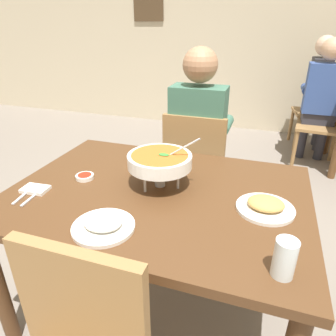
# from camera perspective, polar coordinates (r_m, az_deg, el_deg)

# --- Properties ---
(ground_plane) EXTENTS (16.00, 16.00, 0.00)m
(ground_plane) POSITION_cam_1_polar(r_m,az_deg,el_deg) (1.90, -1.57, -23.68)
(ground_plane) COLOR gray
(cafe_rear_partition) EXTENTS (10.00, 0.10, 3.00)m
(cafe_rear_partition) POSITION_cam_1_polar(r_m,az_deg,el_deg) (4.58, 14.51, 25.63)
(cafe_rear_partition) COLOR beige
(cafe_rear_partition) RESTS_ON ground_plane
(dining_table_main) EXTENTS (1.36, 0.99, 0.73)m
(dining_table_main) POSITION_cam_1_polar(r_m,az_deg,el_deg) (1.48, -1.87, -7.39)
(dining_table_main) COLOR #51331C
(dining_table_main) RESTS_ON ground_plane
(chair_diner_main) EXTENTS (0.44, 0.44, 0.90)m
(chair_diner_main) POSITION_cam_1_polar(r_m,az_deg,el_deg) (2.20, 5.25, 0.45)
(chair_diner_main) COLOR olive
(chair_diner_main) RESTS_ON ground_plane
(diner_main) EXTENTS (0.40, 0.45, 1.31)m
(diner_main) POSITION_cam_1_polar(r_m,az_deg,el_deg) (2.14, 5.72, 6.54)
(diner_main) COLOR #2D2D38
(diner_main) RESTS_ON ground_plane
(curry_bowl) EXTENTS (0.33, 0.30, 0.26)m
(curry_bowl) POSITION_cam_1_polar(r_m,az_deg,el_deg) (1.42, -1.55, 1.32)
(curry_bowl) COLOR silver
(curry_bowl) RESTS_ON dining_table_main
(rice_plate) EXTENTS (0.24, 0.24, 0.06)m
(rice_plate) POSITION_cam_1_polar(r_m,az_deg,el_deg) (1.20, -11.98, -10.20)
(rice_plate) COLOR white
(rice_plate) RESTS_ON dining_table_main
(appetizer_plate) EXTENTS (0.24, 0.24, 0.06)m
(appetizer_plate) POSITION_cam_1_polar(r_m,az_deg,el_deg) (1.34, 17.70, -6.75)
(appetizer_plate) COLOR white
(appetizer_plate) RESTS_ON dining_table_main
(sauce_dish) EXTENTS (0.09, 0.09, 0.02)m
(sauce_dish) POSITION_cam_1_polar(r_m,az_deg,el_deg) (1.59, -15.19, -1.50)
(sauce_dish) COLOR white
(sauce_dish) RESTS_ON dining_table_main
(napkin_folded) EXTENTS (0.13, 0.09, 0.02)m
(napkin_folded) POSITION_cam_1_polar(r_m,az_deg,el_deg) (1.55, -23.47, -3.64)
(napkin_folded) COLOR white
(napkin_folded) RESTS_ON dining_table_main
(fork_utensil) EXTENTS (0.04, 0.17, 0.01)m
(fork_utensil) POSITION_cam_1_polar(r_m,az_deg,el_deg) (1.54, -25.19, -4.47)
(fork_utensil) COLOR silver
(fork_utensil) RESTS_ON dining_table_main
(spoon_utensil) EXTENTS (0.03, 0.17, 0.01)m
(spoon_utensil) POSITION_cam_1_polar(r_m,az_deg,el_deg) (1.51, -23.79, -4.83)
(spoon_utensil) COLOR silver
(spoon_utensil) RESTS_ON dining_table_main
(drink_glass) EXTENTS (0.07, 0.07, 0.13)m
(drink_glass) POSITION_cam_1_polar(r_m,az_deg,el_deg) (1.03, 20.84, -15.73)
(drink_glass) COLOR silver
(drink_glass) RESTS_ON dining_table_main
(chair_bg_left) EXTENTS (0.48, 0.48, 0.90)m
(chair_bg_left) POSITION_cam_1_polar(r_m,az_deg,el_deg) (3.71, 26.47, 8.41)
(chair_bg_left) COLOR olive
(chair_bg_left) RESTS_ON ground_plane
(chair_bg_right) EXTENTS (0.49, 0.49, 0.90)m
(chair_bg_right) POSITION_cam_1_polar(r_m,az_deg,el_deg) (4.20, 26.84, 10.10)
(chair_bg_right) COLOR olive
(chair_bg_right) RESTS_ON ground_plane
(patron_bg_left) EXTENTS (0.40, 0.45, 1.31)m
(patron_bg_left) POSITION_cam_1_polar(r_m,az_deg,el_deg) (3.66, 26.79, 12.01)
(patron_bg_left) COLOR #2D2D38
(patron_bg_left) RESTS_ON ground_plane
(patron_bg_right) EXTENTS (0.45, 0.40, 1.31)m
(patron_bg_right) POSITION_cam_1_polar(r_m,az_deg,el_deg) (4.13, 26.59, 13.32)
(patron_bg_right) COLOR #2D2D38
(patron_bg_right) RESTS_ON ground_plane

